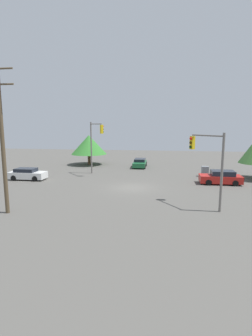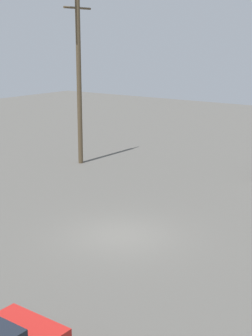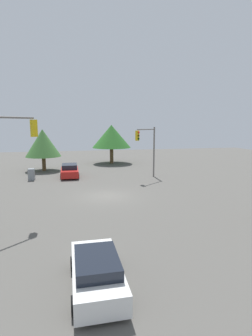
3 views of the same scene
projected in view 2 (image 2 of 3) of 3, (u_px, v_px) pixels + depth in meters
The scene contains 2 objects.
ground_plane at pixel (121, 235), 19.59m from camera, with size 80.00×80.00×0.00m, color #54514C.
utility_pole_tall at pixel (79, 69), 29.64m from camera, with size 2.20×0.28×10.55m.
Camera 2 is at (-14.60, -11.13, 7.29)m, focal length 55.00 mm.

